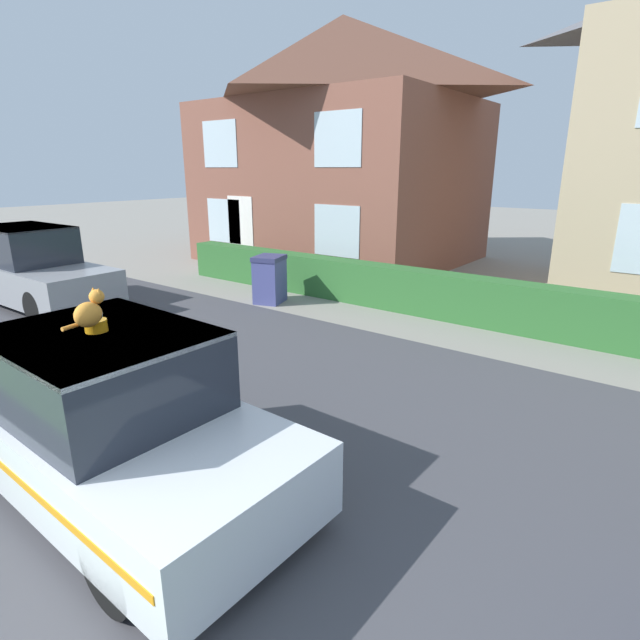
{
  "coord_description": "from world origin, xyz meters",
  "views": [
    {
      "loc": [
        3.02,
        0.34,
        2.88
      ],
      "look_at": [
        -0.62,
        5.1,
        1.05
      ],
      "focal_mm": 28.0,
      "sensor_mm": 36.0,
      "label": 1
    }
  ],
  "objects_px": {
    "police_car": "(113,418)",
    "cat": "(90,311)",
    "neighbour_car_far": "(33,269)",
    "house_left": "(342,142)",
    "wheelie_bin": "(270,279)"
  },
  "relations": [
    {
      "from": "wheelie_bin",
      "to": "police_car",
      "type": "bearing_deg",
      "value": -77.81
    },
    {
      "from": "house_left",
      "to": "neighbour_car_far",
      "type": "bearing_deg",
      "value": -101.37
    },
    {
      "from": "police_car",
      "to": "cat",
      "type": "bearing_deg",
      "value": -54.77
    },
    {
      "from": "neighbour_car_far",
      "to": "house_left",
      "type": "distance_m",
      "value": 9.58
    },
    {
      "from": "police_car",
      "to": "house_left",
      "type": "height_order",
      "value": "house_left"
    },
    {
      "from": "house_left",
      "to": "police_car",
      "type": "bearing_deg",
      "value": -64.08
    },
    {
      "from": "neighbour_car_far",
      "to": "wheelie_bin",
      "type": "relative_size",
      "value": 4.09
    },
    {
      "from": "police_car",
      "to": "wheelie_bin",
      "type": "relative_size",
      "value": 3.72
    },
    {
      "from": "cat",
      "to": "wheelie_bin",
      "type": "distance_m",
      "value": 7.06
    },
    {
      "from": "police_car",
      "to": "cat",
      "type": "relative_size",
      "value": 10.74
    },
    {
      "from": "police_car",
      "to": "house_left",
      "type": "distance_m",
      "value": 13.17
    },
    {
      "from": "house_left",
      "to": "cat",
      "type": "bearing_deg",
      "value": -64.0
    },
    {
      "from": "neighbour_car_far",
      "to": "wheelie_bin",
      "type": "bearing_deg",
      "value": 38.91
    },
    {
      "from": "cat",
      "to": "neighbour_car_far",
      "type": "bearing_deg",
      "value": 60.0
    },
    {
      "from": "cat",
      "to": "neighbour_car_far",
      "type": "relative_size",
      "value": 0.08
    }
  ]
}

